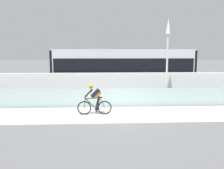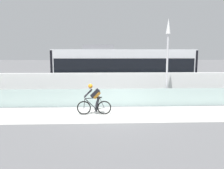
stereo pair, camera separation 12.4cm
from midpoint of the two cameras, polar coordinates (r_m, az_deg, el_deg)
The scene contains 9 objects.
ground_plane at distance 12.15m, azimuth 0.34°, elevation -7.35°, with size 200.00×200.00×0.00m, color slate.
bike_path_deck at distance 12.15m, azimuth 0.34°, elevation -7.32°, with size 32.00×3.20×0.01m, color beige.
glass_parapet at distance 13.83m, azimuth -0.03°, elevation -3.23°, with size 32.00×0.05×1.06m, color #ADC6C1.
concrete_barrier_wall at distance 15.54m, azimuth -0.30°, elevation -0.55°, with size 32.00×0.36×1.85m, color white.
tram_rail_near at distance 18.13m, azimuth -0.59°, elevation -2.31°, with size 32.00×0.08×0.01m, color #595654.
tram_rail_far at distance 19.55m, azimuth -0.72°, elevation -1.58°, with size 32.00×0.08×0.01m, color #595654.
tram at distance 18.69m, azimuth 2.94°, elevation 3.82°, with size 11.06×2.54×3.81m.
cyclist_on_bike at distance 11.96m, azimuth -4.11°, elevation -3.75°, with size 1.77×0.58×1.61m.
lamp_post_antenna at distance 14.43m, azimuth 13.75°, elevation 8.03°, with size 0.28×0.28×5.20m.
Camera 2 is at (-0.50, -11.72, 3.15)m, focal length 37.18 mm.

